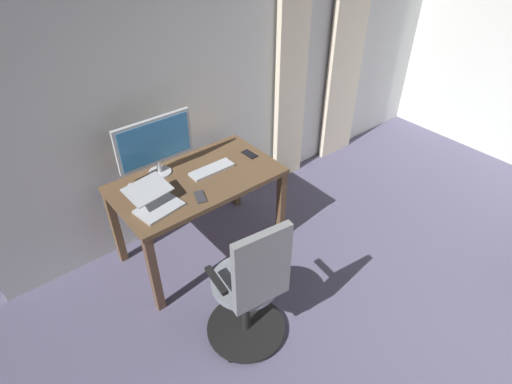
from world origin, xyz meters
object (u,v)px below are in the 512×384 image
desk (198,188)px  cell_phone_face_up (200,197)px  office_chair (251,291)px  computer_keyboard (212,170)px  computer_mouse (132,187)px  cell_phone_by_monitor (250,154)px  computer_monitor (155,143)px  laptop (155,201)px

desk → cell_phone_face_up: cell_phone_face_up is taller
office_chair → computer_keyboard: bearing=75.5°
desk → computer_keyboard: computer_keyboard is taller
computer_mouse → cell_phone_face_up: computer_mouse is taller
computer_keyboard → cell_phone_by_monitor: computer_keyboard is taller
computer_monitor → cell_phone_face_up: bearing=98.6°
desk → cell_phone_face_up: bearing=63.2°
office_chair → cell_phone_by_monitor: size_ratio=7.67×
computer_monitor → laptop: 0.48m
cell_phone_face_up → cell_phone_by_monitor: size_ratio=1.00×
computer_keyboard → cell_phone_face_up: 0.35m
laptop → cell_phone_face_up: size_ratio=2.48×
desk → computer_keyboard: (-0.15, -0.01, 0.11)m
computer_keyboard → laptop: size_ratio=1.02×
office_chair → computer_keyboard: office_chair is taller
laptop → cell_phone_by_monitor: laptop is taller
desk → laptop: 0.46m
office_chair → computer_monitor: (-0.06, -1.22, 0.52)m
desk → office_chair: office_chair is taller
computer_keyboard → cell_phone_by_monitor: (-0.38, -0.00, -0.01)m
cell_phone_face_up → desk: bearing=-96.8°
computer_monitor → computer_mouse: 0.37m
computer_monitor → computer_mouse: size_ratio=6.18×
desk → laptop: laptop is taller
computer_monitor → cell_phone_face_up: 0.54m
laptop → cell_phone_by_monitor: 0.96m
office_chair → computer_mouse: size_ratio=11.04×
laptop → cell_phone_by_monitor: (-0.95, -0.13, -0.05)m
computer_monitor → laptop: size_ratio=1.73×
computer_monitor → cell_phone_by_monitor: (-0.71, 0.24, -0.26)m
computer_mouse → cell_phone_by_monitor: computer_mouse is taller
office_chair → computer_monitor: bearing=94.6°
laptop → cell_phone_by_monitor: bearing=178.6°
desk → office_chair: size_ratio=1.17×
office_chair → cell_phone_face_up: bearing=87.6°
computer_keyboard → cell_phone_face_up: computer_keyboard is taller
computer_keyboard → computer_mouse: (0.60, -0.18, 0.01)m
office_chair → cell_phone_face_up: 0.80m
cell_phone_by_monitor → laptop: bearing=5.5°
computer_monitor → cell_phone_face_up: size_ratio=4.29×
computer_mouse → cell_phone_by_monitor: bearing=169.8°
desk → computer_keyboard: size_ratio=3.56×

